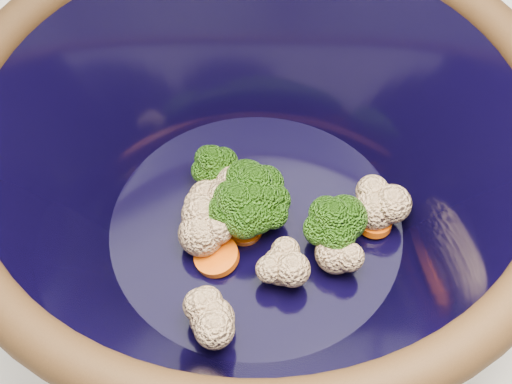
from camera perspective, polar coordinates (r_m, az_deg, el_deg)
The scene contains 3 objects.
counter at distance 1.01m, azimuth -2.41°, elevation -13.13°, with size 1.20×1.20×0.90m, color white.
mixing_bowl at distance 0.48m, azimuth 0.00°, elevation 1.18°, with size 0.41×0.41×0.17m.
vegetable_pile at distance 0.50m, azimuth 0.42°, elevation -1.60°, with size 0.17×0.14×0.05m.
Camera 1 is at (-0.17, -0.36, 1.37)m, focal length 50.00 mm.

